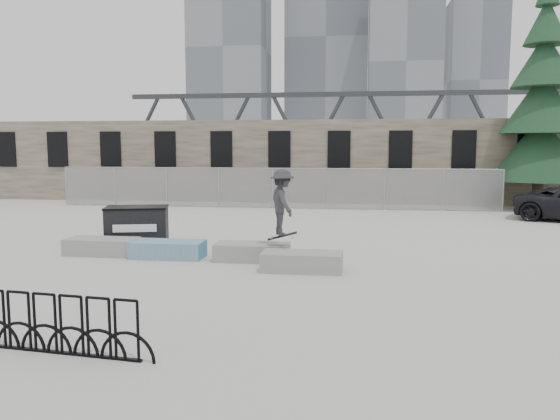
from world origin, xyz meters
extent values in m
plane|color=#BCBCB6|center=(0.00, 0.00, 0.00)|extent=(120.00, 120.00, 0.00)
cube|color=brown|center=(0.00, 16.25, 2.25)|extent=(36.00, 2.50, 4.50)
cube|color=black|center=(-16.00, 14.98, 2.90)|extent=(1.20, 0.12, 2.00)
cube|color=black|center=(-12.80, 14.98, 2.90)|extent=(1.20, 0.12, 2.00)
cube|color=black|center=(-9.60, 14.98, 2.90)|extent=(1.20, 0.12, 2.00)
cube|color=black|center=(-6.40, 14.98, 2.90)|extent=(1.20, 0.12, 2.00)
cube|color=black|center=(-3.20, 14.98, 2.90)|extent=(1.20, 0.12, 2.00)
cube|color=black|center=(0.00, 14.98, 2.90)|extent=(1.20, 0.12, 2.00)
cube|color=black|center=(3.20, 14.98, 2.90)|extent=(1.20, 0.12, 2.00)
cube|color=black|center=(6.40, 14.98, 2.90)|extent=(1.20, 0.12, 2.00)
cube|color=black|center=(9.60, 14.98, 2.90)|extent=(1.20, 0.12, 2.00)
cube|color=black|center=(12.80, 14.98, 2.90)|extent=(1.20, 0.12, 2.00)
cylinder|color=gray|center=(-11.00, 12.50, 1.00)|extent=(0.06, 0.06, 2.00)
cylinder|color=gray|center=(-8.25, 12.50, 1.00)|extent=(0.06, 0.06, 2.00)
cylinder|color=gray|center=(-5.50, 12.50, 1.00)|extent=(0.06, 0.06, 2.00)
cylinder|color=gray|center=(-2.75, 12.50, 1.00)|extent=(0.06, 0.06, 2.00)
cylinder|color=gray|center=(0.00, 12.50, 1.00)|extent=(0.06, 0.06, 2.00)
cylinder|color=gray|center=(2.75, 12.50, 1.00)|extent=(0.06, 0.06, 2.00)
cylinder|color=gray|center=(5.50, 12.50, 1.00)|extent=(0.06, 0.06, 2.00)
cylinder|color=gray|center=(8.25, 12.50, 1.00)|extent=(0.06, 0.06, 2.00)
cylinder|color=gray|center=(11.00, 12.50, 1.00)|extent=(0.06, 0.06, 2.00)
cube|color=#99999E|center=(0.00, 12.50, 1.00)|extent=(22.00, 0.02, 2.00)
cylinder|color=gray|center=(0.00, 12.50, 2.00)|extent=(22.00, 0.04, 0.04)
cube|color=gray|center=(-3.05, 0.22, 0.23)|extent=(2.00, 0.90, 0.47)
cube|color=#2D471E|center=(-3.05, 0.22, 0.41)|extent=(1.76, 0.66, 0.10)
cube|color=teal|center=(-1.03, 0.05, 0.23)|extent=(2.00, 0.90, 0.47)
cube|color=#2D471E|center=(-1.03, 0.05, 0.41)|extent=(1.76, 0.66, 0.10)
cube|color=gray|center=(1.36, 0.00, 0.23)|extent=(2.00, 0.90, 0.47)
cube|color=#2D471E|center=(1.36, 0.00, 0.41)|extent=(1.76, 0.66, 0.10)
cube|color=gray|center=(2.82, -1.04, 0.23)|extent=(2.00, 0.90, 0.47)
cube|color=#2D471E|center=(2.82, -1.04, 0.41)|extent=(1.76, 0.66, 0.10)
cube|color=black|center=(-2.58, 1.64, 0.59)|extent=(2.05, 1.54, 1.19)
cube|color=black|center=(-2.58, 1.64, 1.21)|extent=(2.11, 1.59, 0.05)
cube|color=white|center=(-2.43, 1.10, 0.64)|extent=(1.24, 0.35, 0.23)
cube|color=black|center=(-1.13, -6.89, 0.02)|extent=(4.48, 0.53, 0.04)
torus|color=black|center=(-0.91, -6.91, 0.45)|extent=(0.89, 0.14, 0.89)
torus|color=black|center=(-0.46, -6.96, 0.45)|extent=(0.89, 0.14, 0.89)
torus|color=black|center=(-0.01, -7.00, 0.45)|extent=(0.89, 0.14, 0.89)
torus|color=black|center=(0.44, -7.05, 0.45)|extent=(0.89, 0.14, 0.89)
torus|color=black|center=(0.88, -7.10, 0.45)|extent=(0.89, 0.14, 0.89)
cylinder|color=#38281E|center=(12.97, 13.95, 1.20)|extent=(0.50, 0.50, 2.39)
cone|color=black|center=(12.97, 13.95, 3.00)|extent=(4.61, 4.61, 3.20)
cone|color=black|center=(12.97, 13.95, 5.20)|extent=(3.81, 3.81, 3.00)
cone|color=black|center=(12.97, 13.95, 7.20)|extent=(2.99, 2.99, 2.60)
cone|color=black|center=(12.97, 13.95, 9.00)|extent=(2.03, 2.03, 2.20)
cube|color=slate|center=(-20.00, 90.00, 21.00)|extent=(14.00, 12.00, 42.00)
cube|color=slate|center=(-2.00, 100.00, 24.00)|extent=(16.00, 14.00, 48.00)
cube|color=slate|center=(12.00, 85.00, 17.00)|extent=(12.00, 12.00, 34.00)
cube|color=slate|center=(26.00, 95.00, 15.00)|extent=(10.00, 10.00, 30.00)
cube|color=#2D3033|center=(10.00, 55.00, 4.00)|extent=(70.00, 3.00, 1.20)
cube|color=#2D3033|center=(10.00, 55.00, 9.50)|extent=(70.00, 0.60, 0.60)
cube|color=gray|center=(-20.00, 55.00, 2.00)|extent=(2.00, 3.00, 4.00)
imported|color=#2F2E31|center=(2.21, -0.22, 1.63)|extent=(1.07, 1.29, 1.74)
cube|color=black|center=(2.21, -0.22, 0.73)|extent=(0.80, 0.31, 0.22)
cylinder|color=beige|center=(1.93, -0.29, 0.68)|extent=(0.06, 0.03, 0.06)
cylinder|color=beige|center=(1.93, -0.15, 0.68)|extent=(0.06, 0.03, 0.06)
cylinder|color=beige|center=(2.49, -0.29, 0.68)|extent=(0.06, 0.03, 0.06)
cylinder|color=beige|center=(2.49, -0.15, 0.68)|extent=(0.06, 0.03, 0.06)
camera|label=1|loc=(4.11, -14.29, 3.08)|focal=35.00mm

